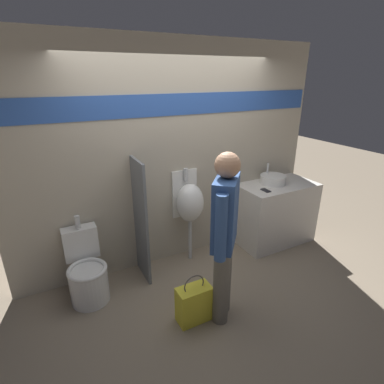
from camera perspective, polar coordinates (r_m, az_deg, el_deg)
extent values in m
plane|color=gray|center=(3.79, 1.24, -15.81)|extent=(16.00, 16.00, 0.00)
cube|color=#B2A893|center=(3.68, -3.12, 6.53)|extent=(3.99, 0.06, 2.70)
cube|color=#2D56AD|center=(3.54, -3.08, 16.31)|extent=(3.91, 0.01, 0.24)
cube|color=silver|center=(4.48, 15.52, -3.84)|extent=(1.09, 0.61, 0.88)
cylinder|color=white|center=(4.31, 15.14, 2.35)|extent=(0.35, 0.35, 0.12)
cylinder|color=silver|center=(4.36, 14.22, 4.43)|extent=(0.03, 0.03, 0.14)
cube|color=black|center=(4.02, 13.87, 0.30)|extent=(0.07, 0.14, 0.01)
cube|color=slate|center=(3.49, -9.72, -5.54)|extent=(0.03, 0.44, 1.46)
cylinder|color=silver|center=(3.96, -0.36, -8.97)|extent=(0.04, 0.04, 0.58)
ellipsoid|color=white|center=(3.73, -0.38, -2.11)|extent=(0.36, 0.31, 0.50)
cube|color=white|center=(3.83, -1.43, -0.27)|extent=(0.34, 0.02, 0.62)
cylinder|color=silver|center=(3.71, -1.21, 3.33)|extent=(0.06, 0.06, 0.16)
cylinder|color=white|center=(3.53, -18.95, -16.47)|extent=(0.40, 0.40, 0.38)
torus|color=white|center=(3.41, -19.37, -13.76)|extent=(0.41, 0.41, 0.04)
cube|color=white|center=(3.57, -20.47, -9.00)|extent=(0.36, 0.16, 0.37)
cylinder|color=silver|center=(3.43, -20.99, -5.34)|extent=(0.06, 0.06, 0.14)
cylinder|color=#666056|center=(3.01, 5.55, -17.36)|extent=(0.15, 0.15, 0.82)
cylinder|color=#666056|center=(3.14, 6.04, -15.54)|extent=(0.15, 0.15, 0.82)
cube|color=#2D4C84|center=(2.69, 6.38, -3.87)|extent=(0.43, 0.45, 0.65)
cylinder|color=#2D4C84|center=(2.48, 5.54, -6.91)|extent=(0.10, 0.10, 0.60)
cylinder|color=#2D4C84|center=(2.92, 7.05, -2.45)|extent=(0.10, 0.10, 0.60)
sphere|color=#A87A5B|center=(2.53, 6.79, 5.13)|extent=(0.22, 0.22, 0.22)
cube|color=yellow|center=(3.14, 0.40, -20.55)|extent=(0.34, 0.19, 0.38)
torus|color=#4C4742|center=(2.99, 0.41, -17.27)|extent=(0.21, 0.01, 0.21)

